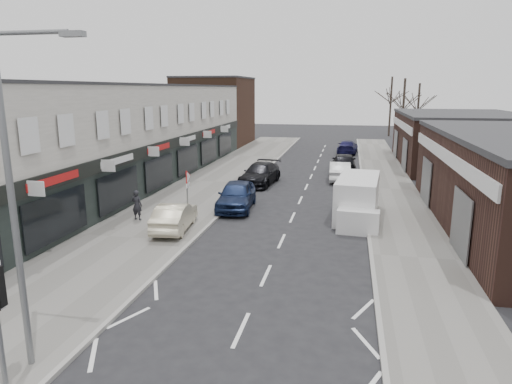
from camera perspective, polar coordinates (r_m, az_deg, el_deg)
The scene contains 19 objects.
ground at distance 12.09m, azimuth -4.23°, elevation -21.38°, with size 160.00×160.00×0.00m, color black.
pavement_left at distance 33.69m, azimuth -5.19°, elevation 1.22°, with size 5.50×64.00×0.12m, color slate.
pavement_right at distance 32.44m, azimuth 16.47°, elevation 0.29°, with size 3.50×64.00×0.12m, color slate.
shop_terrace_left at distance 33.52m, azimuth -17.77°, elevation 6.64°, with size 8.00×41.00×7.10m, color beige.
brick_block_far at distance 57.05m, azimuth -5.17°, elevation 9.93°, with size 8.00×10.00×8.00m, color #422A1C.
right_unit_far at distance 44.90m, azimuth 24.06°, elevation 5.88°, with size 10.00×16.00×4.50m, color #382019.
tree_far_a at distance 58.33m, azimuth 17.62°, elevation 5.50°, with size 3.60×3.60×8.00m, color #382D26, non-canonical shape.
tree_far_b at distance 64.55m, azimuth 19.31°, elevation 6.03°, with size 3.60×3.60×7.50m, color #382D26, non-canonical shape.
tree_far_c at distance 70.17m, azimuth 16.24°, elevation 6.72°, with size 3.60×3.60×8.50m, color #382D26, non-canonical shape.
street_lamp at distance 11.66m, azimuth -27.73°, elevation 0.62°, with size 2.23×0.22×8.00m.
warning_sign at distance 23.48m, azimuth -8.55°, elevation 1.39°, with size 0.12×0.80×2.70m.
white_van at distance 24.73m, azimuth 12.59°, elevation -0.92°, with size 2.47×5.91×2.24m.
sedan_on_pavement at distance 22.33m, azimuth -10.14°, elevation -3.01°, with size 1.40×4.01×1.32m, color beige.
pedestrian at distance 24.39m, azimuth -14.66°, elevation -1.59°, with size 0.57×0.38×1.57m, color black.
parked_car_left_a at distance 26.23m, azimuth -2.47°, elevation -0.41°, with size 1.90×4.73×1.61m, color #162245.
parked_car_left_b at distance 33.08m, azimuth 0.52°, elevation 2.28°, with size 2.12×5.22×1.52m, color black.
parked_car_right_a at distance 35.00m, azimuth 10.43°, elevation 2.58°, with size 1.51×4.33×1.43m, color silver.
parked_car_right_b at distance 38.58m, azimuth 10.92°, elevation 3.65°, with size 1.93×4.80×1.63m, color black.
parked_car_right_c at distance 50.01m, azimuth 11.37°, elevation 5.55°, with size 1.97×4.85×1.41m, color #13123A.
Camera 1 is at (2.81, -9.60, 6.78)m, focal length 32.00 mm.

